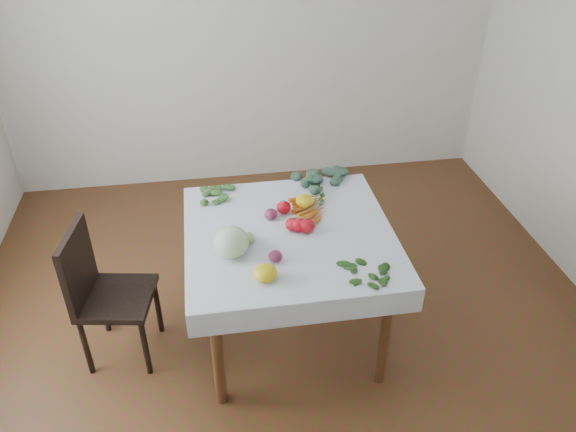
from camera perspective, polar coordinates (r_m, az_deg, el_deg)
name	(u,v)px	position (r m, az deg, el deg)	size (l,w,h in m)	color
ground	(289,332)	(3.54, 0.12, -11.70)	(4.00, 4.00, 0.00)	#5C301D
back_wall	(248,23)	(4.62, -4.05, 19.01)	(4.00, 0.04, 2.70)	silver
table	(289,247)	(3.10, 0.14, -3.21)	(1.00, 1.00, 0.75)	brown
tablecloth	(289,233)	(3.05, 0.14, -1.72)	(1.12, 1.12, 0.01)	white
chair	(100,287)	(3.26, -18.54, -6.90)	(0.45, 0.45, 0.85)	black
cabbage	(231,242)	(2.85, -5.78, -2.65)	(0.18, 0.18, 0.16)	beige
tomato_a	(284,207)	(3.19, -0.44, 0.89)	(0.08, 0.08, 0.07)	red
tomato_b	(299,225)	(3.04, 1.10, -0.90)	(0.09, 0.09, 0.08)	red
tomato_c	(306,225)	(3.03, 1.86, -0.97)	(0.09, 0.09, 0.08)	red
tomato_d	(293,224)	(3.04, 0.48, -0.87)	(0.08, 0.08, 0.07)	red
heirloom_back	(305,201)	(3.24, 1.73, 1.53)	(0.11, 0.11, 0.07)	yellow
heirloom_front	(265,273)	(2.71, -2.30, -5.78)	(0.12, 0.12, 0.08)	yellow
onion_a	(271,214)	(3.14, -1.74, 0.20)	(0.07, 0.07, 0.06)	#631C3F
onion_b	(275,256)	(2.83, -1.30, -4.12)	(0.07, 0.07, 0.06)	#631C3F
tomatillo_cluster	(238,237)	(2.99, -5.14, -2.10)	(0.16, 0.10, 0.04)	#B4C471
carrot_bunch	(311,209)	(3.21, 2.32, 0.67)	(0.21, 0.38, 0.03)	#CF6317
kale_bunch	(323,182)	(3.46, 3.54, 3.44)	(0.32, 0.30, 0.04)	#385C49
basil_bunch	(370,274)	(2.79, 8.31, -5.82)	(0.27, 0.19, 0.01)	#204A17
dill_bunch	(212,195)	(3.37, -7.68, 2.12)	(0.22, 0.22, 0.03)	#3F6C31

